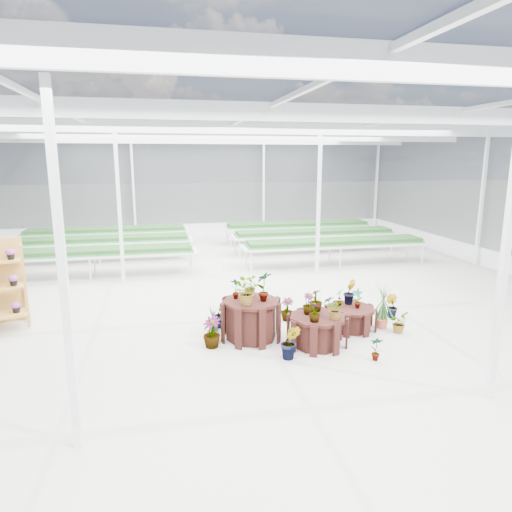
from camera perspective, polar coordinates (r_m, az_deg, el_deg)
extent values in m
plane|color=gray|center=(10.37, -0.88, -8.24)|extent=(24.00, 24.00, 0.00)
cylinder|color=black|center=(9.32, -0.62, -7.94)|extent=(1.39, 1.39, 0.82)
cylinder|color=black|center=(9.12, 7.65, -9.24)|extent=(1.46, 1.46, 0.60)
cylinder|color=black|center=(10.10, 11.72, -7.61)|extent=(1.30, 1.30, 0.48)
imported|color=#20461E|center=(9.24, -2.50, -4.07)|extent=(0.27, 0.25, 0.43)
imported|color=#20461E|center=(9.06, 1.00, -3.77)|extent=(0.39, 0.34, 0.62)
imported|color=#20461E|center=(9.41, -0.84, -3.85)|extent=(0.32, 0.36, 0.40)
imported|color=#20461E|center=(8.83, -1.37, -4.53)|extent=(0.61, 0.60, 0.52)
imported|color=#20461E|center=(9.05, 6.56, -5.95)|extent=(0.28, 0.28, 0.42)
imported|color=#20461E|center=(8.83, 9.96, -6.60)|extent=(0.46, 0.45, 0.39)
imported|color=#20461E|center=(9.24, 7.51, -5.46)|extent=(0.35, 0.35, 0.46)
imported|color=#20461E|center=(8.65, 7.34, -6.94)|extent=(0.30, 0.30, 0.38)
imported|color=#20461E|center=(10.00, 10.40, -5.11)|extent=(0.21, 0.25, 0.39)
imported|color=#20461E|center=(9.95, 12.55, -5.20)|extent=(0.27, 0.24, 0.42)
imported|color=#20461E|center=(10.19, 11.58, -4.39)|extent=(0.37, 0.38, 0.55)
imported|color=#20461E|center=(8.99, -5.55, -9.48)|extent=(0.47, 0.47, 0.61)
imported|color=#20461E|center=(9.98, -4.28, -7.19)|extent=(0.39, 0.33, 0.63)
imported|color=#20461E|center=(8.47, 4.33, -10.66)|extent=(0.44, 0.40, 0.67)
imported|color=#20461E|center=(8.71, 14.80, -11.10)|extent=(0.28, 0.23, 0.46)
imported|color=#20461E|center=(10.17, 17.38, -7.93)|extent=(0.52, 0.52, 0.44)
imported|color=#20461E|center=(11.04, 16.57, -6.01)|extent=(0.32, 0.35, 0.54)
imported|color=#20461E|center=(10.67, 9.04, -6.24)|extent=(0.34, 0.28, 0.55)
imported|color=#20461E|center=(10.41, 3.91, -6.67)|extent=(0.41, 0.41, 0.52)
imported|color=#20461E|center=(10.22, -2.03, -6.64)|extent=(0.62, 0.68, 0.65)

